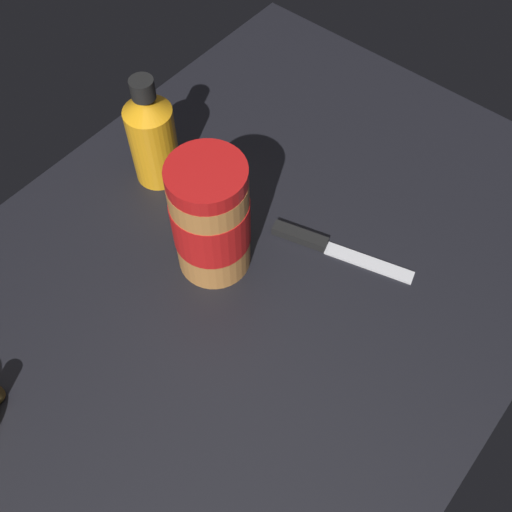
% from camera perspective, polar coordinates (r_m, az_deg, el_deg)
% --- Properties ---
extents(ground_plane, '(0.92, 0.63, 0.05)m').
position_cam_1_polar(ground_plane, '(0.72, -1.97, -4.01)').
color(ground_plane, black).
extents(peanut_butter_jar, '(0.09, 0.09, 0.16)m').
position_cam_1_polar(peanut_butter_jar, '(0.66, -4.37, 3.53)').
color(peanut_butter_jar, '#B27238').
rests_on(peanut_butter_jar, ground_plane).
extents(honey_bottle, '(0.06, 0.06, 0.16)m').
position_cam_1_polar(honey_bottle, '(0.76, -9.94, 11.27)').
color(honey_bottle, orange).
rests_on(honey_bottle, ground_plane).
extents(butter_knife, '(0.07, 0.18, 0.01)m').
position_cam_1_polar(butter_knife, '(0.73, 7.00, 0.88)').
color(butter_knife, silver).
rests_on(butter_knife, ground_plane).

